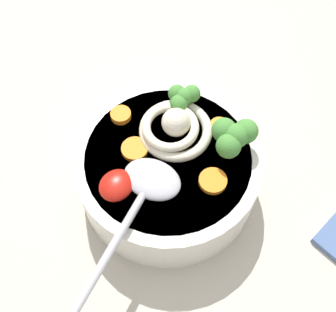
% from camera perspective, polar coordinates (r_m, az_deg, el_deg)
% --- Properties ---
extents(table_slab, '(1.31, 1.31, 0.03)m').
position_cam_1_polar(table_slab, '(0.52, 4.11, -5.56)').
color(table_slab, '#BCB29E').
rests_on(table_slab, ground).
extents(soup_bowl, '(0.20, 0.20, 0.07)m').
position_cam_1_polar(soup_bowl, '(0.48, 0.00, -1.97)').
color(soup_bowl, silver).
rests_on(soup_bowl, table_slab).
extents(noodle_pile, '(0.09, 0.09, 0.03)m').
position_cam_1_polar(noodle_pile, '(0.46, 0.84, 3.78)').
color(noodle_pile, beige).
rests_on(noodle_pile, soup_bowl).
extents(soup_spoon, '(0.18, 0.07, 0.02)m').
position_cam_1_polar(soup_spoon, '(0.43, -2.97, -4.55)').
color(soup_spoon, '#B7B7BC').
rests_on(soup_spoon, soup_bowl).
extents(chili_sauce_dollop, '(0.04, 0.03, 0.02)m').
position_cam_1_polar(chili_sauce_dollop, '(0.43, -6.82, -3.85)').
color(chili_sauce_dollop, '#B2190F').
rests_on(chili_sauce_dollop, soup_bowl).
extents(broccoli_floret_right, '(0.04, 0.03, 0.03)m').
position_cam_1_polar(broccoli_floret_right, '(0.47, 1.99, 7.78)').
color(broccoli_floret_right, '#7A9E60').
rests_on(broccoli_floret_right, soup_bowl).
extents(broccoli_floret_left, '(0.05, 0.04, 0.04)m').
position_cam_1_polar(broccoli_floret_left, '(0.44, 8.67, 2.59)').
color(broccoli_floret_left, '#7A9E60').
rests_on(broccoli_floret_left, soup_bowl).
extents(carrot_slice_front, '(0.03, 0.03, 0.01)m').
position_cam_1_polar(carrot_slice_front, '(0.44, 5.93, -3.29)').
color(carrot_slice_front, orange).
rests_on(carrot_slice_front, soup_bowl).
extents(carrot_slice_near_spoon, '(0.03, 0.03, 0.01)m').
position_cam_1_polar(carrot_slice_near_spoon, '(0.45, -4.41, 0.90)').
color(carrot_slice_near_spoon, orange).
rests_on(carrot_slice_near_spoon, soup_bowl).
extents(carrot_slice_beside_chili, '(0.02, 0.02, 0.01)m').
position_cam_1_polar(carrot_slice_beside_chili, '(0.47, 6.79, 3.90)').
color(carrot_slice_beside_chili, orange).
rests_on(carrot_slice_beside_chili, soup_bowl).
extents(carrot_slice_beside_noodles, '(0.02, 0.02, 0.01)m').
position_cam_1_polar(carrot_slice_beside_noodles, '(0.48, -6.24, 5.40)').
color(carrot_slice_beside_noodles, orange).
rests_on(carrot_slice_beside_noodles, soup_bowl).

